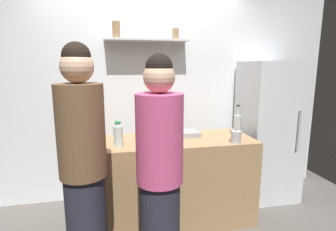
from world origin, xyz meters
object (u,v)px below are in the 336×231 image
Objects in this scene: utensil_holder at (236,137)px; person_pink_top at (160,175)px; wine_bottle_pale_glass at (237,124)px; wine_bottle_amber_glass at (144,129)px; person_brown_jacket at (83,168)px; refrigerator at (268,131)px; wine_bottle_green_glass at (163,134)px; water_bottle_plastic at (118,135)px; baking_pan at (183,133)px.

utensil_holder is 1.00m from person_pink_top.
wine_bottle_pale_glass is at bearing 67.75° from person_pink_top.
person_brown_jacket is (-0.52, -0.60, -0.12)m from wine_bottle_amber_glass.
refrigerator is 5.12× the size of wine_bottle_pale_glass.
wine_bottle_pale_glass reaches higher than wine_bottle_green_glass.
wine_bottle_pale_glass is 1.28m from person_pink_top.
wine_bottle_amber_glass reaches higher than water_bottle_plastic.
person_pink_top is at bearing -66.12° from water_bottle_plastic.
person_brown_jacket is at bearing -145.87° from wine_bottle_green_glass.
utensil_holder is 0.72m from wine_bottle_green_glass.
person_pink_top is (0.55, -0.13, -0.05)m from person_brown_jacket.
refrigerator is 1.16m from baking_pan.
wine_bottle_amber_glass is (-1.58, -0.35, 0.18)m from refrigerator.
wine_bottle_pale_glass is at bearing 62.49° from utensil_holder.
person_brown_jacket is at bearing -156.50° from wine_bottle_pale_glass.
person_pink_top reaches higher than wine_bottle_amber_glass.
wine_bottle_amber_glass is 0.18× the size of person_brown_jacket.
person_pink_top is at bearing -141.03° from wine_bottle_pale_glass.
refrigerator is 1.89m from water_bottle_plastic.
wine_bottle_pale_glass reaches higher than baking_pan.
refrigerator is 7.12× the size of water_bottle_plastic.
utensil_holder is 0.66× the size of wine_bottle_pale_glass.
wine_bottle_amber_glass is 1.38× the size of water_bottle_plastic.
wine_bottle_amber_glass is 1.02m from wine_bottle_pale_glass.
wine_bottle_amber_glass is at bearing 166.69° from utensil_holder.
water_bottle_plastic reaches higher than baking_pan.
water_bottle_plastic is (-1.27, -0.17, -0.02)m from wine_bottle_pale_glass.
person_brown_jacket is (-1.54, -0.67, -0.12)m from wine_bottle_pale_glass.
person_brown_jacket is 1.05× the size of person_pink_top.
person_pink_top is (-0.41, -0.88, -0.07)m from baking_pan.
wine_bottle_amber_glass is 1.00× the size of wine_bottle_pale_glass.
refrigerator is at bearing 9.87° from baking_pan.
person_brown_jacket is at bearing -164.20° from utensil_holder.
wine_bottle_amber_glass is at bearing 21.61° from water_bottle_plastic.
wine_bottle_green_glass is at bearing 106.20° from person_pink_top.
utensil_holder is at bearing -141.66° from refrigerator.
person_pink_top is at bearing -114.77° from baking_pan.
wine_bottle_amber_glass is 0.80m from person_brown_jacket.
utensil_holder is at bearing -38.97° from baking_pan.
wine_bottle_pale_glass is (1.02, 0.07, -0.00)m from wine_bottle_amber_glass.
baking_pan is at bearing 19.85° from water_bottle_plastic.
wine_bottle_green_glass reaches higher than utensil_holder.
baking_pan is at bearing 18.82° from wine_bottle_amber_glass.
wine_bottle_pale_glass is (0.14, 0.27, 0.06)m from utensil_holder.
wine_bottle_amber_glass is 0.22m from wine_bottle_green_glass.
baking_pan is at bearing 51.82° from person_brown_jacket.
person_brown_jacket reaches higher than utensil_holder.
baking_pan is 0.60m from wine_bottle_pale_glass.
wine_bottle_green_glass is at bearing -41.49° from wine_bottle_amber_glass.
baking_pan is 0.41m from wine_bottle_green_glass.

